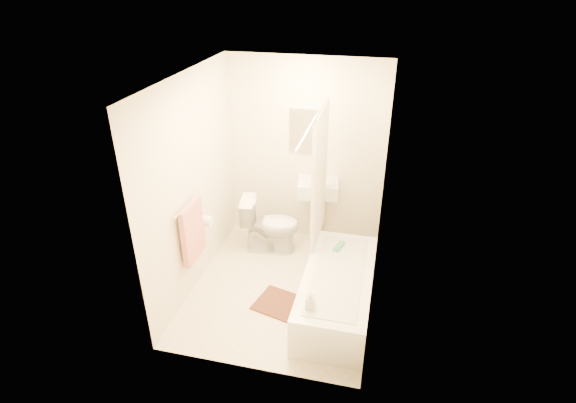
% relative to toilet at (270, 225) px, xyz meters
% --- Properties ---
extents(floor, '(2.40, 2.40, 0.00)m').
position_rel_toilet_xyz_m(floor, '(0.35, -0.74, -0.36)').
color(floor, beige).
rests_on(floor, ground).
extents(ceiling, '(2.40, 2.40, 0.00)m').
position_rel_toilet_xyz_m(ceiling, '(0.35, -0.74, 2.04)').
color(ceiling, white).
rests_on(ceiling, ground).
extents(wall_back, '(2.00, 0.02, 2.40)m').
position_rel_toilet_xyz_m(wall_back, '(0.35, 0.46, 0.84)').
color(wall_back, beige).
rests_on(wall_back, ground).
extents(wall_left, '(0.02, 2.40, 2.40)m').
position_rel_toilet_xyz_m(wall_left, '(-0.65, -0.74, 0.84)').
color(wall_left, beige).
rests_on(wall_left, ground).
extents(wall_right, '(0.02, 2.40, 2.40)m').
position_rel_toilet_xyz_m(wall_right, '(1.35, -0.74, 0.84)').
color(wall_right, beige).
rests_on(wall_right, ground).
extents(mirror, '(0.40, 0.03, 0.55)m').
position_rel_toilet_xyz_m(mirror, '(0.35, 0.44, 1.14)').
color(mirror, white).
rests_on(mirror, wall_back).
extents(curtain_rod, '(0.03, 1.70, 0.03)m').
position_rel_toilet_xyz_m(curtain_rod, '(0.65, -0.64, 1.64)').
color(curtain_rod, silver).
rests_on(curtain_rod, wall_back).
extents(shower_curtain, '(0.04, 0.80, 1.55)m').
position_rel_toilet_xyz_m(shower_curtain, '(0.65, -0.24, 0.86)').
color(shower_curtain, silver).
rests_on(shower_curtain, curtain_rod).
extents(towel_bar, '(0.02, 0.60, 0.02)m').
position_rel_toilet_xyz_m(towel_bar, '(-0.61, -0.99, 0.74)').
color(towel_bar, silver).
rests_on(towel_bar, wall_left).
extents(towel, '(0.06, 0.45, 0.66)m').
position_rel_toilet_xyz_m(towel, '(-0.58, -0.99, 0.42)').
color(towel, '#CC7266').
rests_on(towel, towel_bar).
extents(toilet_paper, '(0.11, 0.12, 0.12)m').
position_rel_toilet_xyz_m(toilet_paper, '(-0.58, -0.62, 0.34)').
color(toilet_paper, white).
rests_on(toilet_paper, wall_left).
extents(toilet, '(0.79, 0.52, 0.72)m').
position_rel_toilet_xyz_m(toilet, '(0.00, 0.00, 0.00)').
color(toilet, white).
rests_on(toilet, floor).
extents(sink, '(0.55, 0.47, 0.99)m').
position_rel_toilet_xyz_m(sink, '(0.55, 0.32, 0.13)').
color(sink, silver).
rests_on(sink, floor).
extents(bathtub, '(0.71, 1.61, 0.45)m').
position_rel_toilet_xyz_m(bathtub, '(1.00, -0.94, -0.13)').
color(bathtub, white).
rests_on(bathtub, floor).
extents(bath_mat, '(0.68, 0.58, 0.02)m').
position_rel_toilet_xyz_m(bath_mat, '(0.43, -1.04, -0.35)').
color(bath_mat, '#47271A').
rests_on(bath_mat, floor).
extents(soap_bottle, '(0.09, 0.09, 0.18)m').
position_rel_toilet_xyz_m(soap_bottle, '(0.81, -1.52, 0.19)').
color(soap_bottle, white).
rests_on(soap_bottle, bathtub).
extents(scrub_brush, '(0.12, 0.22, 0.04)m').
position_rel_toilet_xyz_m(scrub_brush, '(0.94, -0.46, 0.11)').
color(scrub_brush, '#3D9D6A').
rests_on(scrub_brush, bathtub).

